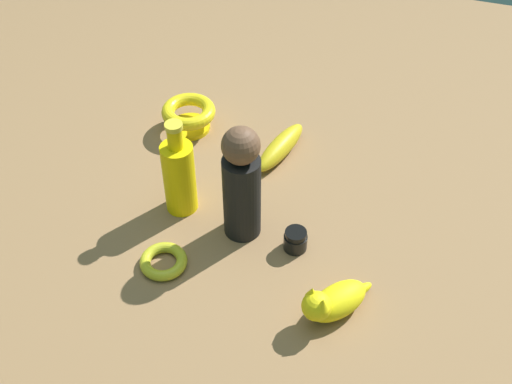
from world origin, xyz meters
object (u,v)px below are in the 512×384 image
(banana, at_px, (283,148))
(bottle_tall, at_px, (179,175))
(person_figure_adult, at_px, (242,184))
(bangle, at_px, (164,261))
(bowl, at_px, (189,114))
(nail_polish_jar, at_px, (295,240))
(cat_figurine, at_px, (333,302))

(banana, height_order, bottle_tall, bottle_tall)
(person_figure_adult, distance_m, banana, 0.25)
(bangle, distance_m, bottle_tall, 0.17)
(person_figure_adult, xyz_separation_m, bangle, (0.11, 0.13, -0.11))
(person_figure_adult, height_order, bottle_tall, person_figure_adult)
(person_figure_adult, distance_m, bowl, 0.34)
(bottle_tall, distance_m, bowl, 0.25)
(nail_polish_jar, relative_size, bangle, 0.51)
(bowl, distance_m, cat_figurine, 0.58)
(cat_figurine, bearing_deg, person_figure_adult, -33.85)
(banana, relative_size, cat_figurine, 1.33)
(person_figure_adult, bearing_deg, banana, -93.24)
(banana, xyz_separation_m, nail_polish_jar, (-0.10, 0.25, -0.00))
(person_figure_adult, height_order, cat_figurine, person_figure_adult)
(bowl, bearing_deg, person_figure_adult, 129.56)
(banana, height_order, bangle, banana)
(person_figure_adult, xyz_separation_m, bowl, (0.21, -0.26, -0.08))
(person_figure_adult, xyz_separation_m, banana, (-0.01, -0.23, -0.10))
(bowl, xyz_separation_m, cat_figurine, (-0.42, 0.40, -0.01))
(bowl, bearing_deg, banana, 173.72)
(cat_figurine, bearing_deg, bangle, -2.04)
(nail_polish_jar, bearing_deg, bottle_tall, -8.49)
(banana, relative_size, bowl, 1.45)
(nail_polish_jar, relative_size, bottle_tall, 0.21)
(bangle, bearing_deg, bowl, -75.05)
(bowl, relative_size, cat_figurine, 0.91)
(cat_figurine, bearing_deg, banana, -62.36)
(banana, bearing_deg, bowl, -81.95)
(banana, xyz_separation_m, bowl, (0.23, -0.02, 0.02))
(bowl, bearing_deg, bangle, 104.95)
(bottle_tall, distance_m, cat_figurine, 0.38)
(bangle, height_order, cat_figurine, cat_figurine)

